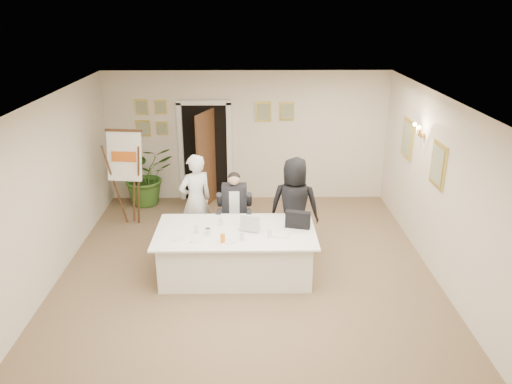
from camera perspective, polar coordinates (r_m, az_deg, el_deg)
The scene contains 28 objects.
floor at distance 8.06m, azimuth -1.04°, elevation -9.83°, with size 7.00×7.00×0.00m, color brown.
ceiling at distance 7.04m, azimuth -1.19°, elevation 10.13°, with size 6.00×7.00×0.02m, color white.
wall_back at distance 10.77m, azimuth -1.05°, elevation 6.32°, with size 6.00×0.10×2.80m, color beige.
wall_front at distance 4.37m, azimuth -1.29°, elevation -17.62°, with size 6.00×0.10×2.80m, color beige.
wall_left at distance 8.03m, azimuth -23.04°, elevation -0.60°, with size 0.10×7.00×2.80m, color beige.
wall_right at distance 8.00m, azimuth 20.91°, elevation -0.38°, with size 0.10×7.00×2.80m, color beige.
doorway at distance 10.73m, azimuth -5.77°, elevation 4.19°, with size 1.14×0.86×2.20m.
pictures_back_wall at distance 10.67m, azimuth -5.41°, elevation 8.58°, with size 3.40×0.06×0.80m, color gold, non-canonical shape.
pictures_right_wall at distance 8.95m, azimuth 18.34°, elevation 4.51°, with size 0.06×2.20×0.80m, color gold, non-canonical shape.
wall_sconce at distance 8.84m, azimuth 18.17°, elevation 6.69°, with size 0.20×0.30×0.24m, color gold, non-canonical shape.
conference_table at distance 7.98m, azimuth -2.33°, elevation -6.92°, with size 2.50×1.34×0.78m.
seated_man at distance 8.80m, azimuth -2.47°, elevation -1.99°, with size 0.59×0.63×1.39m, color black, non-canonical shape.
flip_chart at distance 9.88m, azimuth -14.32°, elevation 1.07°, with size 0.67×0.45×1.88m.
standing_man at distance 8.84m, azimuth -6.90°, elevation -0.96°, with size 0.61×0.40×1.69m, color silver.
standing_woman at distance 8.51m, azimuth 4.41°, elevation -1.66°, with size 0.84×0.55×1.72m, color black.
potted_palm at distance 10.93m, azimuth -12.51°, elevation 1.92°, with size 1.17×1.01×1.30m, color #325A1E.
laptop at distance 7.81m, azimuth -0.74°, elevation -3.30°, with size 0.31×0.34×0.28m, color #B7BABC, non-canonical shape.
laptop_bag at distance 7.88m, azimuth 4.81°, elevation -3.18°, with size 0.39×0.11×0.27m, color black.
paper_stack at distance 7.66m, azimuth 2.63°, elevation -4.87°, with size 0.30×0.21×0.03m, color white.
plate_left at distance 7.62m, azimuth -8.80°, elevation -5.30°, with size 0.20×0.20×0.01m, color white.
plate_mid at distance 7.54m, azimuth -6.70°, elevation -5.49°, with size 0.23×0.23×0.01m, color white.
plate_near at distance 7.47m, azimuth -3.04°, elevation -5.64°, with size 0.21×0.21×0.01m, color white.
glass_a at distance 7.76m, azimuth -6.81°, elevation -4.20°, with size 0.06×0.06×0.14m, color silver.
glass_b at distance 7.46m, azimuth -1.62°, elevation -5.11°, with size 0.06×0.06×0.14m, color silver.
glass_c at distance 7.57m, azimuth 1.56°, elevation -4.70°, with size 0.07×0.07×0.14m, color silver.
glass_d at distance 7.98m, azimuth -4.01°, elevation -3.35°, with size 0.06×0.06×0.14m, color silver.
oj_glass at distance 7.43m, azimuth -3.82°, elevation -5.30°, with size 0.07×0.07×0.13m, color orange.
steel_jug at distance 7.68m, azimuth -5.52°, elevation -4.53°, with size 0.08×0.08×0.11m, color silver.
Camera 1 is at (0.04, -6.92, 4.13)m, focal length 35.00 mm.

